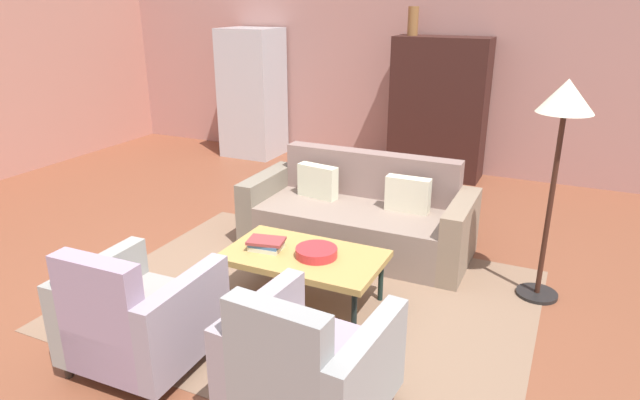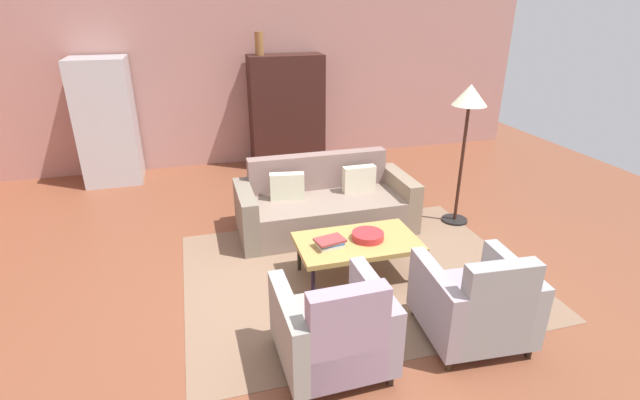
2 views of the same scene
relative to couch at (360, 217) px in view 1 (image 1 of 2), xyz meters
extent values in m
plane|color=brown|center=(-0.32, -1.20, -0.29)|extent=(11.39, 11.39, 0.00)
cube|color=tan|center=(-0.32, 2.89, 1.11)|extent=(9.49, 0.12, 2.80)
cube|color=#7E614B|center=(0.00, -1.14, -0.28)|extent=(3.40, 2.60, 0.01)
cube|color=gray|center=(0.00, -0.09, -0.08)|extent=(1.74, 0.91, 0.42)
cube|color=#81675F|center=(0.00, 0.27, 0.14)|extent=(1.74, 0.19, 0.86)
cube|color=#83705B|center=(0.96, -0.08, 0.02)|extent=(0.18, 0.90, 0.62)
cube|color=#786D5D|center=(-0.96, -0.09, 0.02)|extent=(0.18, 0.90, 0.62)
cube|color=beige|center=(0.45, 0.02, 0.29)|extent=(0.40, 0.12, 0.32)
cube|color=beige|center=(-0.45, 0.01, 0.29)|extent=(0.41, 0.18, 0.32)
cylinder|color=black|center=(-0.53, -0.91, -0.10)|extent=(0.04, 0.04, 0.37)
cylinder|color=black|center=(0.53, -0.91, -0.10)|extent=(0.04, 0.04, 0.37)
cylinder|color=black|center=(-0.53, -1.47, -0.10)|extent=(0.04, 0.04, 0.37)
cylinder|color=black|center=(0.53, -1.47, -0.10)|extent=(0.04, 0.04, 0.37)
cube|color=#AB8847|center=(0.00, -1.19, 0.10)|extent=(1.20, 0.70, 0.05)
cylinder|color=#332213|center=(-0.95, -1.95, -0.24)|extent=(0.05, 0.05, 0.10)
cylinder|color=#292023|center=(-0.27, -1.94, -0.24)|extent=(0.05, 0.05, 0.10)
cylinder|color=#32271F|center=(-0.93, -2.63, -0.24)|extent=(0.05, 0.05, 0.10)
cylinder|color=#33221B|center=(-0.25, -2.62, -0.24)|extent=(0.05, 0.05, 0.10)
cube|color=gray|center=(-0.60, -2.29, -0.04)|extent=(0.58, 0.81, 0.30)
cube|color=gray|center=(-0.59, -2.62, 0.20)|extent=(0.56, 0.15, 0.78)
cube|color=gray|center=(-0.94, -2.29, 0.09)|extent=(0.14, 0.80, 0.56)
cube|color=gray|center=(-0.26, -2.28, 0.09)|extent=(0.14, 0.80, 0.56)
cylinder|color=#302318|center=(0.29, -1.92, -0.24)|extent=(0.05, 0.05, 0.10)
cylinder|color=#3C1E18|center=(0.96, -1.97, -0.24)|extent=(0.05, 0.05, 0.10)
cube|color=gray|center=(0.60, -2.29, -0.04)|extent=(0.62, 0.84, 0.30)
cube|color=gray|center=(0.58, -2.62, 0.20)|extent=(0.57, 0.18, 0.78)
cube|color=gray|center=(0.26, -2.26, 0.09)|extent=(0.18, 0.81, 0.56)
cube|color=gray|center=(0.94, -2.31, 0.09)|extent=(0.18, 0.81, 0.56)
cylinder|color=red|center=(0.11, -1.19, 0.16)|extent=(0.32, 0.32, 0.07)
cube|color=beige|center=(-0.30, -1.23, 0.15)|extent=(0.26, 0.20, 0.03)
cube|color=#3C6092|center=(-0.30, -1.23, 0.18)|extent=(0.25, 0.20, 0.02)
cube|color=brown|center=(-0.30, -1.23, 0.20)|extent=(0.31, 0.24, 0.02)
cube|color=#341915|center=(0.09, 2.54, 0.61)|extent=(1.20, 0.50, 1.80)
cube|color=black|center=(-0.21, 2.79, 0.61)|extent=(0.56, 0.01, 1.51)
cube|color=#312312|center=(0.39, 2.79, 0.61)|extent=(0.56, 0.01, 1.51)
cylinder|color=#8E5E32|center=(-0.31, 2.54, 1.69)|extent=(0.13, 0.13, 0.35)
cube|color=#B7BABF|center=(-2.67, 2.44, 0.64)|extent=(0.80, 0.70, 1.85)
cylinder|color=#99999E|center=(-2.62, 2.81, 0.73)|extent=(0.02, 0.02, 0.70)
cylinder|color=black|center=(1.65, -0.30, -0.27)|extent=(0.32, 0.32, 0.03)
cylinder|color=#371C13|center=(1.65, -0.30, 0.47)|extent=(0.04, 0.04, 1.45)
cone|color=silver|center=(1.65, -0.30, 1.31)|extent=(0.40, 0.40, 0.24)
camera|label=1|loc=(1.74, -4.60, 1.96)|focal=31.17mm
camera|label=2|loc=(-1.45, -4.99, 2.31)|focal=26.16mm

